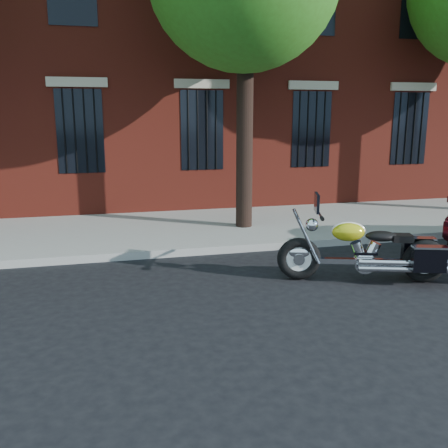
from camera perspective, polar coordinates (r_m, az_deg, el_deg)
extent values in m
plane|color=black|center=(8.47, 4.49, -5.62)|extent=(120.00, 120.00, 0.00)
cube|color=gray|center=(9.71, 1.93, -2.74)|extent=(40.00, 0.16, 0.15)
cube|color=gray|center=(11.48, -0.63, -0.33)|extent=(40.00, 3.60, 0.15)
cube|color=maroon|center=(18.19, -6.06, 23.17)|extent=(26.00, 10.00, 12.00)
cube|color=black|center=(13.00, -2.56, 10.64)|extent=(1.10, 0.14, 2.00)
cube|color=#B2A893|center=(12.98, -2.59, 15.71)|extent=(1.40, 0.20, 0.22)
cylinder|color=black|center=(12.92, -2.49, 10.62)|extent=(0.04, 0.04, 2.00)
cylinder|color=black|center=(10.97, 2.38, 11.84)|extent=(0.36, 0.36, 5.00)
torus|color=black|center=(8.11, 8.54, -3.94)|extent=(0.71, 0.36, 0.70)
torus|color=black|center=(8.50, 21.97, -3.96)|extent=(0.71, 0.36, 0.70)
cylinder|color=white|center=(8.11, 8.54, -3.94)|extent=(0.51, 0.22, 0.52)
cylinder|color=white|center=(8.50, 21.97, -3.96)|extent=(0.51, 0.22, 0.52)
ellipsoid|color=white|center=(8.08, 8.57, -3.23)|extent=(0.39, 0.24, 0.20)
ellipsoid|color=gold|center=(8.47, 22.03, -3.15)|extent=(0.39, 0.25, 0.20)
cube|color=white|center=(8.25, 15.40, -4.12)|extent=(1.51, 0.58, 0.08)
cylinder|color=white|center=(8.27, 15.75, -4.26)|extent=(0.37, 0.28, 0.33)
cylinder|color=white|center=(8.22, 19.57, -4.55)|extent=(1.26, 0.49, 0.09)
ellipsoid|color=gold|center=(8.09, 14.01, -0.87)|extent=(0.58, 0.44, 0.30)
ellipsoid|color=black|center=(8.21, 17.56, -1.33)|extent=(0.57, 0.44, 0.16)
cube|color=black|center=(8.71, 21.30, -2.74)|extent=(0.53, 0.31, 0.39)
cube|color=black|center=(8.21, 22.39, -3.73)|extent=(0.53, 0.31, 0.39)
cylinder|color=white|center=(7.96, 10.81, 1.22)|extent=(0.29, 0.78, 0.04)
sphere|color=white|center=(7.99, 10.01, -0.09)|extent=(0.26, 0.26, 0.21)
cube|color=black|center=(7.92, 10.56, 2.40)|extent=(0.17, 0.41, 0.29)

